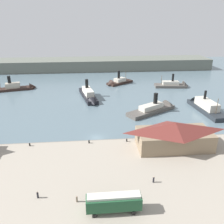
{
  "coord_description": "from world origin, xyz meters",
  "views": [
    {
      "loc": [
        -1.05,
        -68.19,
        37.23
      ],
      "look_at": [
        6.81,
        17.22,
        2.0
      ],
      "focal_mm": 37.05,
      "sensor_mm": 36.0,
      "label": 1
    }
  ],
  "objects_px": {
    "ferry_approaching_west": "(19,87)",
    "ferry_approaching_east": "(117,82)",
    "pedestrian_near_cart": "(77,199)",
    "pedestrian_by_tram": "(154,180)",
    "ferry_shed_east_terminal": "(174,135)",
    "mooring_post_west": "(89,142)",
    "ferry_moored_east": "(175,85)",
    "street_tram": "(114,202)",
    "ferry_near_quay": "(157,108)",
    "ferry_moored_west": "(203,106)",
    "ferry_mid_harbor": "(89,96)",
    "pedestrian_standing_center": "(38,195)",
    "mooring_post_center_east": "(127,140)",
    "mooring_post_center_west": "(30,145)"
  },
  "relations": [
    {
      "from": "ferry_approaching_west",
      "to": "ferry_approaching_east",
      "type": "bearing_deg",
      "value": 6.18
    },
    {
      "from": "pedestrian_near_cart",
      "to": "pedestrian_by_tram",
      "type": "xyz_separation_m",
      "value": [
        17.66,
        4.62,
        0.07
      ]
    },
    {
      "from": "ferry_shed_east_terminal",
      "to": "ferry_approaching_east",
      "type": "bearing_deg",
      "value": 96.49
    },
    {
      "from": "pedestrian_near_cart",
      "to": "mooring_post_west",
      "type": "xyz_separation_m",
      "value": [
        2.55,
        24.41,
        -0.24
      ]
    },
    {
      "from": "pedestrian_by_tram",
      "to": "ferry_moored_east",
      "type": "xyz_separation_m",
      "value": [
        34.39,
        81.85,
        -0.84
      ]
    },
    {
      "from": "pedestrian_by_tram",
      "to": "mooring_post_west",
      "type": "relative_size",
      "value": 1.85
    },
    {
      "from": "pedestrian_by_tram",
      "to": "ferry_approaching_west",
      "type": "relative_size",
      "value": 0.07
    },
    {
      "from": "ferry_approaching_west",
      "to": "pedestrian_by_tram",
      "type": "bearing_deg",
      "value": -57.54
    },
    {
      "from": "street_tram",
      "to": "ferry_near_quay",
      "type": "height_order",
      "value": "ferry_near_quay"
    },
    {
      "from": "pedestrian_by_tram",
      "to": "ferry_approaching_east",
      "type": "distance_m",
      "value": 90.75
    },
    {
      "from": "mooring_post_west",
      "to": "ferry_moored_west",
      "type": "height_order",
      "value": "ferry_moored_west"
    },
    {
      "from": "ferry_approaching_east",
      "to": "mooring_post_west",
      "type": "bearing_deg",
      "value": -103.11
    },
    {
      "from": "street_tram",
      "to": "pedestrian_by_tram",
      "type": "distance_m",
      "value": 12.93
    },
    {
      "from": "pedestrian_near_cart",
      "to": "ferry_approaching_west",
      "type": "xyz_separation_m",
      "value": [
        -36.26,
        89.36,
        -0.6
      ]
    },
    {
      "from": "ferry_mid_harbor",
      "to": "ferry_near_quay",
      "type": "relative_size",
      "value": 1.07
    },
    {
      "from": "pedestrian_standing_center",
      "to": "pedestrian_by_tram",
      "type": "distance_m",
      "value": 26.21
    },
    {
      "from": "ferry_shed_east_terminal",
      "to": "pedestrian_standing_center",
      "type": "height_order",
      "value": "ferry_shed_east_terminal"
    },
    {
      "from": "mooring_post_center_east",
      "to": "ferry_approaching_east",
      "type": "relative_size",
      "value": 0.05
    },
    {
      "from": "mooring_post_center_east",
      "to": "ferry_near_quay",
      "type": "height_order",
      "value": "ferry_near_quay"
    },
    {
      "from": "pedestrian_standing_center",
      "to": "ferry_moored_west",
      "type": "relative_size",
      "value": 0.07
    },
    {
      "from": "street_tram",
      "to": "mooring_post_center_east",
      "type": "xyz_separation_m",
      "value": [
        6.82,
        27.52,
        -1.95
      ]
    },
    {
      "from": "ferry_approaching_west",
      "to": "mooring_post_center_west",
      "type": "bearing_deg",
      "value": -72.13
    },
    {
      "from": "street_tram",
      "to": "ferry_moored_west",
      "type": "relative_size",
      "value": 0.43
    },
    {
      "from": "mooring_post_center_west",
      "to": "ferry_mid_harbor",
      "type": "relative_size",
      "value": 0.03
    },
    {
      "from": "pedestrian_near_cart",
      "to": "ferry_near_quay",
      "type": "height_order",
      "value": "ferry_near_quay"
    },
    {
      "from": "pedestrian_by_tram",
      "to": "ferry_approaching_west",
      "type": "distance_m",
      "value": 100.44
    },
    {
      "from": "mooring_post_center_east",
      "to": "ferry_near_quay",
      "type": "distance_m",
      "value": 32.2
    },
    {
      "from": "ferry_approaching_west",
      "to": "ferry_near_quay",
      "type": "bearing_deg",
      "value": -29.17
    },
    {
      "from": "mooring_post_center_west",
      "to": "ferry_moored_west",
      "type": "distance_m",
      "value": 72.34
    },
    {
      "from": "mooring_post_center_east",
      "to": "ferry_moored_west",
      "type": "xyz_separation_m",
      "value": [
        37.57,
        26.87,
        0.12
      ]
    },
    {
      "from": "pedestrian_near_cart",
      "to": "ferry_mid_harbor",
      "type": "relative_size",
      "value": 0.06
    },
    {
      "from": "mooring_post_center_east",
      "to": "ferry_approaching_east",
      "type": "distance_m",
      "value": 71.2
    },
    {
      "from": "pedestrian_by_tram",
      "to": "ferry_approaching_east",
      "type": "xyz_separation_m",
      "value": [
        1.41,
        90.73,
        -0.78
      ]
    },
    {
      "from": "mooring_post_west",
      "to": "ferry_mid_harbor",
      "type": "height_order",
      "value": "ferry_mid_harbor"
    },
    {
      "from": "pedestrian_near_cart",
      "to": "ferry_near_quay",
      "type": "bearing_deg",
      "value": 58.72
    },
    {
      "from": "mooring_post_west",
      "to": "ferry_mid_harbor",
      "type": "distance_m",
      "value": 45.28
    },
    {
      "from": "ferry_shed_east_terminal",
      "to": "ferry_approaching_west",
      "type": "relative_size",
      "value": 0.94
    },
    {
      "from": "ferry_approaching_east",
      "to": "ferry_moored_west",
      "type": "bearing_deg",
      "value": -53.39
    },
    {
      "from": "ferry_moored_east",
      "to": "ferry_approaching_east",
      "type": "bearing_deg",
      "value": 164.93
    },
    {
      "from": "mooring_post_west",
      "to": "mooring_post_center_west",
      "type": "height_order",
      "value": "same"
    },
    {
      "from": "ferry_approaching_west",
      "to": "mooring_post_center_east",
      "type": "bearing_deg",
      "value": -52.14
    },
    {
      "from": "ferry_moored_east",
      "to": "ferry_moored_west",
      "type": "bearing_deg",
      "value": -90.28
    },
    {
      "from": "mooring_post_center_west",
      "to": "ferry_mid_harbor",
      "type": "distance_m",
      "value": 48.71
    },
    {
      "from": "street_tram",
      "to": "ferry_moored_east",
      "type": "relative_size",
      "value": 0.55
    },
    {
      "from": "mooring_post_west",
      "to": "ferry_moored_east",
      "type": "distance_m",
      "value": 79.39
    },
    {
      "from": "mooring_post_center_west",
      "to": "ferry_approaching_east",
      "type": "distance_m",
      "value": 78.88
    },
    {
      "from": "ferry_shed_east_terminal",
      "to": "ferry_moored_west",
      "type": "xyz_separation_m",
      "value": [
        24.22,
        31.38,
        -3.48
      ]
    },
    {
      "from": "ferry_shed_east_terminal",
      "to": "street_tram",
      "type": "height_order",
      "value": "ferry_shed_east_terminal"
    },
    {
      "from": "ferry_mid_harbor",
      "to": "ferry_near_quay",
      "type": "height_order",
      "value": "ferry_mid_harbor"
    },
    {
      "from": "pedestrian_near_cart",
      "to": "street_tram",
      "type": "bearing_deg",
      "value": -23.16
    }
  ]
}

